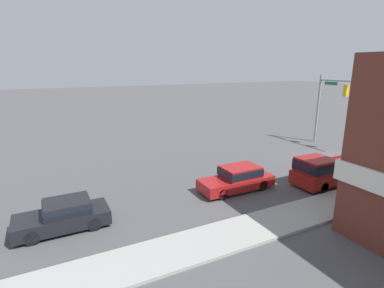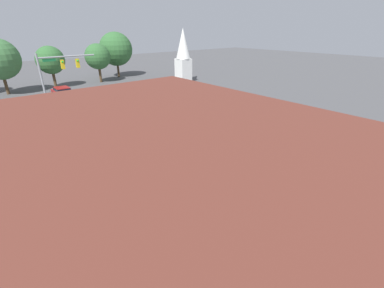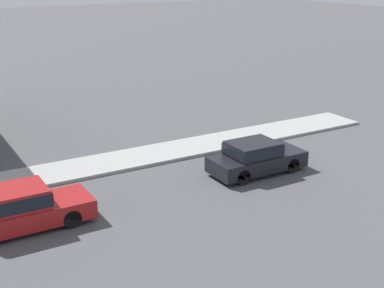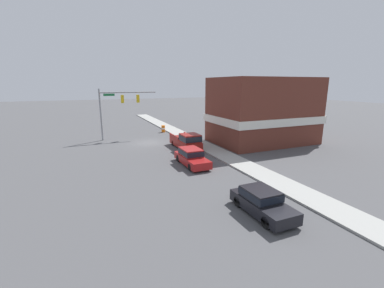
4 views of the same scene
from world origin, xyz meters
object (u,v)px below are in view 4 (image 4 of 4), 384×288
object	(u,v)px
car_lead	(191,156)
car_second_ahead	(262,201)
construction_barrel	(163,129)
pickup_truck_parked	(187,141)

from	to	relation	value
car_lead	car_second_ahead	xyz separation A→B (m)	(-0.10, 10.05, -0.04)
car_lead	construction_barrel	world-z (taller)	car_lead
car_lead	car_second_ahead	bearing A→B (deg)	90.56
car_lead	construction_barrel	size ratio (longest dim) A/B	4.46
car_lead	car_second_ahead	world-z (taller)	car_lead
pickup_truck_parked	construction_barrel	distance (m)	11.24
pickup_truck_parked	construction_barrel	size ratio (longest dim) A/B	5.16
car_second_ahead	pickup_truck_parked	distance (m)	15.77
car_second_ahead	construction_barrel	world-z (taller)	car_second_ahead
car_lead	pickup_truck_parked	world-z (taller)	pickup_truck_parked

